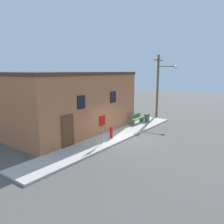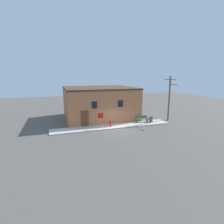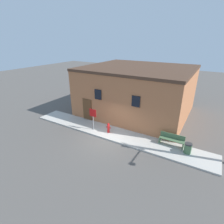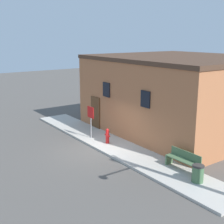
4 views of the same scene
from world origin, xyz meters
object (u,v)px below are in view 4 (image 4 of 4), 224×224
Objects in this scene: stop_sign at (91,116)px; trash_bin at (198,173)px; fire_hydrant at (107,136)px; bench at (183,160)px.

trash_bin is (7.59, 0.59, -0.97)m from stop_sign.
bench is at bearing 8.73° from fire_hydrant.
trash_bin is (1.19, -0.44, -0.08)m from bench.
fire_hydrant is 0.45× the size of stop_sign.
fire_hydrant is at bearing 10.56° from stop_sign.
bench is at bearing 9.12° from stop_sign.
stop_sign reaches higher than bench.
fire_hydrant reaches higher than trash_bin.
bench is (5.03, 0.77, 0.02)m from fire_hydrant.
fire_hydrant is at bearing -171.27° from bench.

